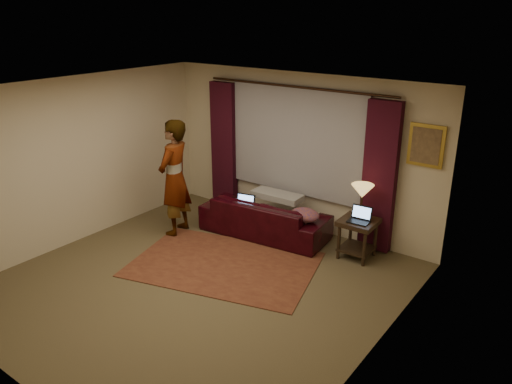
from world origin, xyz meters
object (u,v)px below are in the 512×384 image
end_table (357,239)px  tiffany_lamp (362,202)px  laptop_sofa (243,203)px  laptop_table (359,215)px  sofa (265,211)px  person (175,178)px

end_table → tiffany_lamp: size_ratio=1.15×
laptop_sofa → tiffany_lamp: bearing=1.0°
end_table → laptop_table: size_ratio=1.82×
laptop_sofa → end_table: (1.88, 0.37, -0.24)m
sofa → end_table: size_ratio=3.47×
laptop_table → end_table: bearing=110.3°
person → laptop_table: bearing=93.1°
laptop_sofa → tiffany_lamp: (1.87, 0.44, 0.33)m
end_table → laptop_table: 0.42m
sofa → laptop_table: 1.64m
laptop_table → person: size_ratio=0.17×
end_table → tiffany_lamp: bearing=98.2°
tiffany_lamp → laptop_table: bearing=-73.5°
sofa → laptop_table: bearing=177.4°
laptop_sofa → tiffany_lamp: size_ratio=0.66×
sofa → tiffany_lamp: (1.57, 0.25, 0.45)m
sofa → tiffany_lamp: 1.65m
laptop_sofa → tiffany_lamp: 1.95m
tiffany_lamp → end_table: bearing=-81.8°
laptop_table → sofa: bearing=179.5°
sofa → person: 1.56m
tiffany_lamp → person: bearing=-159.5°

